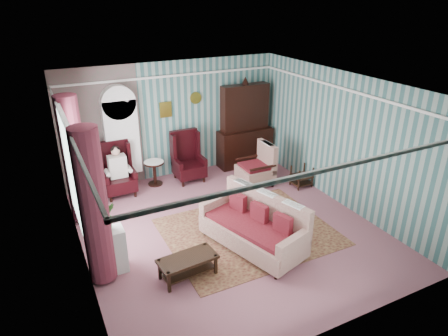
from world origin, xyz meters
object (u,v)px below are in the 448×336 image
seated_woman (118,171)px  sofa (253,223)px  dresser_hutch (245,123)px  round_side_table (155,173)px  wingback_right (189,157)px  floral_armchair (255,166)px  bookcase (122,143)px  wingback_left (118,170)px  coffee_table (188,267)px  nest_table (302,176)px  plant_stand (109,251)px

seated_woman → sofa: bearing=-62.0°
dresser_hutch → sofa: 3.97m
seated_woman → round_side_table: (0.90, 0.15, -0.29)m
wingback_right → floral_armchair: (1.36, -0.95, -0.14)m
bookcase → wingback_left: (-0.25, -0.39, -0.50)m
wingback_left → sofa: 3.64m
wingback_right → round_side_table: 0.92m
wingback_left → coffee_table: size_ratio=1.29×
wingback_left → coffee_table: 3.51m
floral_armchair → wingback_left: bearing=73.7°
round_side_table → sofa: size_ratio=0.29×
round_side_table → seated_woman: bearing=-170.5°
wingback_right → nest_table: (2.32, -1.55, -0.35)m
plant_stand → coffee_table: size_ratio=0.82×
dresser_hutch → floral_armchair: dresser_hutch is taller
sofa → coffee_table: sofa is taller
seated_woman → plant_stand: bearing=-106.2°
floral_armchair → coffee_table: size_ratio=0.99×
sofa → coffee_table: 1.45m
sofa → floral_armchair: bearing=-48.9°
wingback_left → plant_stand: (-0.80, -2.75, -0.22)m
plant_stand → dresser_hutch: bearing=35.1°
sofa → floral_armchair: 2.67m
dresser_hutch → coffee_table: size_ratio=2.43×
wingback_right → nest_table: 2.81m
plant_stand → floral_armchair: bearing=24.7°
bookcase → wingback_right: size_ratio=1.79×
bookcase → nest_table: size_ratio=4.15×
wingback_right → seated_woman: bearing=180.0°
seated_woman → coffee_table: (0.32, -3.47, -0.40)m
nest_table → bookcase: bearing=153.1°
seated_woman → dresser_hutch: bearing=4.4°
bookcase → nest_table: 4.37m
wingback_right → nest_table: size_ratio=2.31×
wingback_left → coffee_table: wingback_left is taller
wingback_left → floral_armchair: (3.11, -0.95, -0.14)m
wingback_left → floral_armchair: bearing=-17.0°
wingback_left → floral_armchair: 3.26m
sofa → floral_armchair: (1.40, 2.27, -0.04)m
dresser_hutch → floral_armchair: (-0.39, -1.22, -0.70)m
dresser_hutch → nest_table: 2.11m
plant_stand → coffee_table: (1.12, -0.72, -0.21)m
wingback_right → sofa: wingback_right is taller
bookcase → coffee_table: (0.07, -3.86, -0.93)m
dresser_hutch → seated_woman: dresser_hutch is taller
nest_table → wingback_left: bearing=159.2°
floral_armchair → bookcase: bearing=65.6°
dresser_hutch → seated_woman: bearing=-175.6°
wingback_right → coffee_table: (-1.43, -3.47, -0.44)m
bookcase → sofa: bookcase is taller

